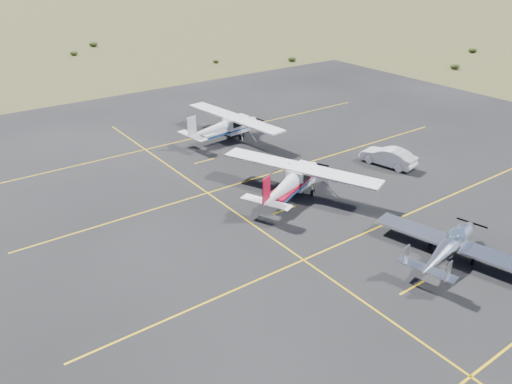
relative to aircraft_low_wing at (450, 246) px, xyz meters
name	(u,v)px	position (x,y,z in m)	size (l,w,h in m)	color
ground	(397,243)	(-0.87, 3.00, -1.01)	(1600.00, 1600.00, 0.00)	#383D1C
apron	(321,201)	(-0.87, 10.00, -1.01)	(72.00, 72.00, 0.02)	black
aircraft_low_wing	(450,246)	(0.00, 0.00, 0.00)	(7.14, 9.79, 2.12)	silver
aircraft_cessna	(292,181)	(-2.27, 11.68, 0.38)	(8.98, 12.00, 3.14)	white
aircraft_plain	(225,126)	(0.42, 24.93, 0.36)	(7.44, 12.31, 3.10)	white
sedan	(388,157)	(8.19, 11.63, -0.23)	(1.64, 4.70, 1.55)	silver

